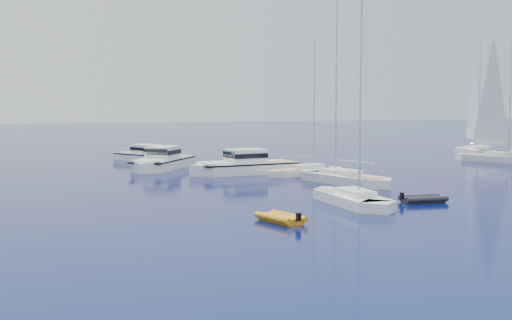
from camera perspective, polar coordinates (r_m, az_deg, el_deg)
The scene contains 11 objects.
ground at distance 34.67m, azimuth 10.69°, elevation -6.67°, with size 400.00×400.00×0.00m, color #071A49.
motor_cruiser_centre at distance 66.02m, azimuth -1.05°, elevation -1.14°, with size 3.52×11.51×3.02m, color silver, non-canonical shape.
motor_cruiser_distant at distance 71.30m, azimuth -7.76°, elevation -0.75°, with size 3.46×11.32×2.97m, color silver, non-canonical shape.
motor_cruiser_horizon at distance 81.31m, azimuth -9.00°, elevation -0.08°, with size 2.88×9.40×2.47m, color white, non-canonical shape.
sailboat_fore at distance 46.85m, azimuth 7.93°, elevation -3.64°, with size 2.64×10.15×14.93m, color white, non-canonical shape.
sailboat_mid_r at distance 58.84m, azimuth 7.28°, elevation -1.91°, with size 2.95×11.33×16.65m, color silver, non-canonical shape.
sailboat_centre at distance 65.04m, azimuth 4.14°, elevation -1.25°, with size 2.32×8.94×13.14m, color silver, non-canonical shape.
sailboat_sails_r at distance 83.77m, azimuth 19.38°, elevation -0.15°, with size 2.89×11.10×16.31m, color silver, non-canonical shape.
sailboat_sails_far at distance 95.63m, azimuth 17.58°, elevation 0.48°, with size 2.71×10.42×15.32m, color silver, non-canonical shape.
tender_yellow at distance 39.69m, azimuth 2.04°, elevation -5.13°, with size 1.83×3.27×0.95m, color orange, non-canonical shape.
tender_grey_near at distance 48.68m, azimuth 13.61°, elevation -3.41°, with size 1.81×3.21×0.95m, color black, non-canonical shape.
Camera 1 is at (-16.80, -29.54, 6.85)m, focal length 48.52 mm.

